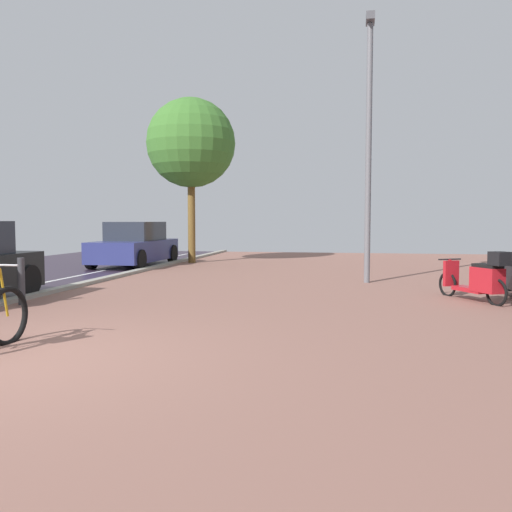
% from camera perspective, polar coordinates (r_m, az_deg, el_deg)
% --- Properties ---
extents(ground, '(21.00, 40.00, 0.13)m').
position_cam_1_polar(ground, '(5.80, -13.90, -11.53)').
color(ground, '#2C2030').
extents(scooter_far, '(1.06, 1.62, 0.98)m').
position_cam_1_polar(scooter_far, '(10.70, 22.52, -2.19)').
color(scooter_far, black).
rests_on(scooter_far, ground).
extents(parked_car_far, '(1.77, 3.98, 1.44)m').
position_cam_1_polar(parked_car_far, '(18.32, -12.61, 1.09)').
color(parked_car_far, navy).
rests_on(parked_car_far, ground).
extents(lamp_post, '(0.20, 0.52, 6.28)m').
position_cam_1_polar(lamp_post, '(13.36, 11.77, 12.17)').
color(lamp_post, slate).
rests_on(lamp_post, ground).
extents(street_tree, '(3.09, 3.09, 5.73)m').
position_cam_1_polar(street_tree, '(19.37, -6.86, 11.68)').
color(street_tree, brown).
rests_on(street_tree, ground).
extents(bollard_far, '(0.12, 0.12, 0.84)m').
position_cam_1_polar(bollard_far, '(10.44, -23.45, -2.46)').
color(bollard_far, '#38383D').
rests_on(bollard_far, ground).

